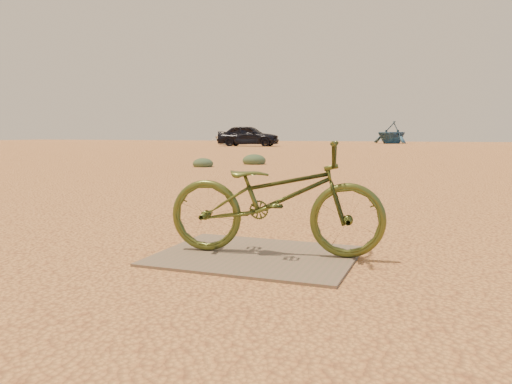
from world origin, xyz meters
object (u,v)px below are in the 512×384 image
(plywood_board, at_px, (256,256))
(boat_far_left, at_px, (392,132))
(bicycle, at_px, (275,198))
(car, at_px, (248,136))
(boat_near_left, at_px, (229,138))

(plywood_board, relative_size, boat_far_left, 0.38)
(bicycle, xyz_separation_m, car, (-13.17, 33.05, 0.34))
(plywood_board, bearing_deg, bicycle, 32.79)
(bicycle, distance_m, car, 35.58)
(car, xyz_separation_m, boat_far_left, (9.67, 13.97, 0.29))
(plywood_board, xyz_separation_m, bicycle, (0.13, 0.09, 0.48))
(plywood_board, distance_m, boat_near_left, 42.32)
(car, distance_m, boat_near_left, 6.90)
(bicycle, bearing_deg, car, 13.11)
(car, relative_size, boat_far_left, 1.15)
(bicycle, relative_size, car, 0.37)
(plywood_board, height_order, car, car)
(boat_far_left, bearing_deg, car, -93.46)
(plywood_board, height_order, boat_near_left, boat_near_left)
(boat_far_left, bearing_deg, plywood_board, -54.69)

